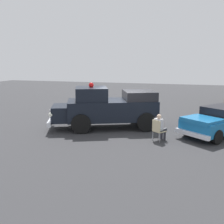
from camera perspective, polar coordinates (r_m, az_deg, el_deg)
name	(u,v)px	position (r m, az deg, el deg)	size (l,w,h in m)	color
ground_plane	(121,128)	(14.96, 1.94, -3.52)	(60.00, 60.00, 0.00)	#333335
vintage_fire_truck	(108,107)	(14.77, -0.90, 1.05)	(4.36, 6.32, 2.59)	black
classic_hot_rod	(219,121)	(14.49, 22.21, -1.80)	(4.57, 4.14, 1.46)	black
lawn_chair_near_truck	(158,129)	(12.66, 9.92, -3.62)	(0.68, 0.68, 1.02)	#B7BABF
spectator_seated	(160,126)	(12.73, 10.34, -3.06)	(0.65, 0.61, 1.29)	#383842
traffic_cone	(98,107)	(19.99, -2.99, 1.10)	(0.40, 0.40, 0.64)	orange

